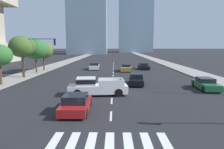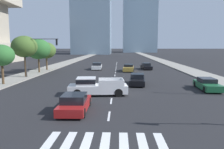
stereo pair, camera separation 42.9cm
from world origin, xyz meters
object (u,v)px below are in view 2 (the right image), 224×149
Objects in this scene: sedan_gold_4 at (129,68)px; street_tree_nearest at (2,55)px; sedan_black_0 at (137,80)px; sedan_green_5 at (207,84)px; sedan_white_1 at (97,66)px; street_tree_second at (24,47)px; sedan_black_2 at (146,66)px; traffic_signal_far at (38,49)px; pickup_truck at (95,87)px; street_tree_third at (38,49)px; street_tree_fourth at (46,50)px; sedan_red_3 at (75,103)px.

street_tree_nearest is (-15.53, -15.03, 2.94)m from sedan_gold_4.
sedan_black_0 is 7.74m from sedan_green_5.
sedan_white_1 is 6.80m from sedan_gold_4.
sedan_green_5 is 0.78× the size of street_tree_second.
traffic_signal_far is (-17.03, -12.78, 3.62)m from sedan_black_2.
street_tree_second reaches higher than pickup_truck.
traffic_signal_far is at bearing -56.10° from sedan_black_2.
street_tree_third reaches higher than sedan_black_2.
street_tree_nearest is 15.65m from street_tree_fourth.
sedan_black_2 is 0.96× the size of sedan_green_5.
sedan_white_1 is at bearing -152.84° from sedan_black_0.
traffic_signal_far is (-13.34, -9.35, 3.61)m from sedan_gold_4.
traffic_signal_far is 2.30m from street_tree_second.
sedan_black_2 is 0.93× the size of sedan_gold_4.
pickup_truck is at bearing -176.86° from sedan_white_1.
sedan_red_3 is 25.56m from sedan_gold_4.
street_tree_second reaches higher than sedan_white_1.
street_tree_nearest is 0.90× the size of street_tree_fourth.
sedan_white_1 is 11.80m from street_tree_third.
sedan_red_3 is at bearing -179.65° from sedan_white_1.
pickup_truck reaches higher than sedan_green_5.
sedan_black_2 is (9.86, 0.56, -0.04)m from sedan_white_1.
street_tree_second is at bearing 90.00° from street_tree_nearest.
traffic_signal_far is 10.22m from street_tree_fourth.
sedan_red_3 is at bearing 75.38° from pickup_truck.
sedan_black_0 is 0.78× the size of traffic_signal_far.
street_tree_fourth is (-2.19, 9.97, -0.39)m from traffic_signal_far.
street_tree_fourth is at bearing 21.78° from sedan_red_3.
street_tree_third is at bearing 25.42° from sedan_red_3.
sedan_green_5 is at bearing -19.41° from street_tree_second.
sedan_green_5 is at bearing -171.22° from pickup_truck.
sedan_gold_4 is (4.90, 25.08, 0.02)m from sedan_red_3.
street_tree_second is 1.15× the size of street_tree_fourth.
street_tree_nearest reaches higher than sedan_black_2.
sedan_black_0 is 0.99× the size of sedan_green_5.
traffic_signal_far is at bearing -107.18° from sedan_green_5.
sedan_white_1 is at bearing -142.42° from sedan_green_5.
sedan_gold_4 is at bearing -106.66° from pickup_truck.
street_tree_third is (-15.99, 10.70, 3.52)m from sedan_black_0.
sedan_red_3 is (-0.87, -5.26, -0.23)m from pickup_truck.
sedan_green_5 is at bearing -19.84° from traffic_signal_far.
traffic_signal_far reaches higher than sedan_black_2.
street_tree_third is (-0.00, 11.64, 0.58)m from street_tree_nearest.
sedan_black_0 is 17.82m from sedan_black_2.
sedan_black_0 is 15.02m from traffic_signal_far.
pickup_truck is 16.40m from street_tree_second.
street_tree_nearest is (-23.19, 1.90, 2.97)m from sedan_green_5.
street_tree_fourth is at bearing 102.40° from traffic_signal_far.
sedan_black_0 is at bearing -18.98° from traffic_signal_far.
sedan_black_0 is 0.97× the size of sedan_gold_4.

